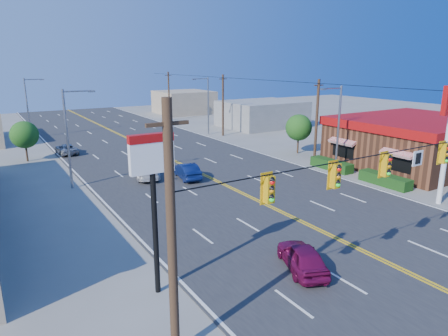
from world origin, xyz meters
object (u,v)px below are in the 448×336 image
car_magenta (302,258)px  car_blue (187,171)px  signal_span (400,173)px  car_white (147,170)px  kfc (415,141)px  pizza_hut_sign (153,181)px  car_silver (66,149)px

car_magenta → car_blue: (2.41, 17.41, 0.01)m
car_magenta → signal_span: bearing=175.8°
car_white → car_magenta: bearing=106.1°
signal_span → car_blue: (-1.68, 19.41, -4.20)m
kfc → car_magenta: bearing=-157.5°
pizza_hut_sign → car_silver: bearing=86.1°
signal_span → car_blue: signal_span is taller
pizza_hut_sign → car_magenta: size_ratio=1.73×
signal_span → car_silver: (-8.76, 35.18, -4.32)m
kfc → car_silver: (-28.78, 23.18, -1.81)m
kfc → car_blue: 22.99m
signal_span → car_silver: 36.51m
car_silver → car_blue: bearing=111.4°
car_blue → car_white: bearing=-27.7°
pizza_hut_sign → kfc: bearing=14.5°
car_blue → car_silver: bearing=-56.9°
pizza_hut_sign → car_white: (6.30, 17.56, -4.48)m
pizza_hut_sign → car_white: size_ratio=1.42×
car_magenta → car_white: car_white is taller
car_magenta → car_white: 19.57m
pizza_hut_sign → car_magenta: pizza_hut_sign is taller
kfc → car_magenta: 26.15m
car_silver → kfc: bearing=138.4°
car_blue → car_white: car_white is taller
kfc → car_white: size_ratio=3.38×
kfc → car_blue: kfc is taller
signal_span → car_magenta: signal_span is taller
signal_span → kfc: signal_span is taller
pizza_hut_sign → car_blue: bearing=59.1°
kfc → pizza_hut_sign: (-30.90, -8.00, 2.80)m
pizza_hut_sign → car_magenta: (6.80, -2.00, -4.51)m
car_magenta → kfc: bearing=-135.6°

